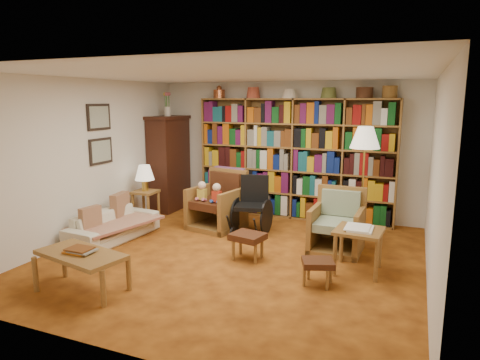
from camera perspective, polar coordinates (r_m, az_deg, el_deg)
The scene contains 23 objects.
floor at distance 6.10m, azimuth -0.90°, elevation -10.22°, with size 5.00×5.00×0.00m, color #B2621B.
ceiling at distance 5.71m, azimuth -0.98°, elevation 13.93°, with size 5.00×5.00×0.00m, color white.
wall_back at distance 8.11m, azimuth 6.13°, elevation 4.06°, with size 5.00×5.00×0.00m, color white.
wall_front at distance 3.67m, azimuth -16.72°, elevation -4.41°, with size 5.00×5.00×0.00m, color white.
wall_left at distance 7.14m, azimuth -19.70°, elevation 2.60°, with size 5.00×5.00×0.00m, color white.
wall_right at distance 5.31m, azimuth 24.63°, elevation -0.34°, with size 5.00×5.00×0.00m, color white.
bookshelf at distance 7.90m, azimuth 7.15°, elevation 3.29°, with size 3.60×0.30×2.42m.
curio_cabinet at distance 8.61m, azimuth -9.44°, elevation 2.38°, with size 0.50×0.95×2.40m.
framed_pictures at distance 7.31m, azimuth -18.19°, elevation 5.83°, with size 0.03×0.52×0.97m.
sofa at distance 7.04m, azimuth -16.53°, elevation -5.83°, with size 0.61×1.56×0.46m, color beige.
sofa_throw at distance 6.99m, azimuth -16.24°, elevation -5.32°, with size 0.75×1.40×0.04m, color beige.
cushion_left at distance 7.33m, azimuth -15.70°, elevation -3.35°, with size 0.13×0.41×0.41m, color maroon.
cushion_right at distance 6.81m, azimuth -19.33°, elevation -4.61°, with size 0.11×0.35×0.35m, color maroon.
side_table_lamp at distance 7.85m, azimuth -12.47°, elevation -2.49°, with size 0.42×0.42×0.57m.
table_lamp at distance 7.76m, azimuth -12.61°, elevation 0.86°, with size 0.34×0.34×0.47m.
armchair_leather at distance 7.41m, azimuth -2.79°, elevation -3.14°, with size 0.94×0.97×1.00m.
armchair_sage at distance 6.47m, azimuth 12.89°, elevation -6.04°, with size 0.74×0.77×0.90m.
wheelchair at distance 7.06m, azimuth 1.58°, elevation -3.63°, with size 0.56×0.76×0.95m.
floor_lamp at distance 7.00m, azimuth 16.32°, elevation 4.88°, with size 0.47×0.47×1.76m.
side_table_papers at distance 5.66m, azimuth 15.55°, elevation -7.15°, with size 0.61×0.61×0.59m.
footstool_a at distance 5.93m, azimuth 1.04°, elevation -7.78°, with size 0.50×0.45×0.37m.
footstool_b at distance 5.24m, azimuth 10.35°, elevation -11.02°, with size 0.45×0.42×0.31m.
coffee_table at distance 5.27m, azimuth -20.44°, elevation -9.64°, with size 1.14×0.73×0.52m.
Camera 1 is at (2.27, -5.23, 2.18)m, focal length 32.00 mm.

